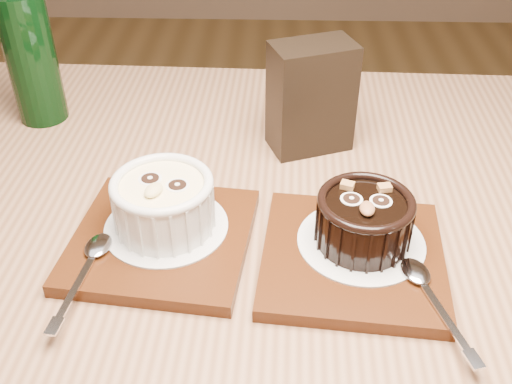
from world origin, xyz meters
TOP-DOWN VIEW (x-y plane):
  - table at (0.18, -0.12)m, footprint 1.22×0.83m
  - tray_left at (0.08, -0.15)m, footprint 0.20×0.20m
  - doily_left at (0.08, -0.14)m, footprint 0.13×0.13m
  - ramekin_white at (0.08, -0.14)m, footprint 0.10×0.10m
  - spoon_left at (0.01, -0.21)m, footprint 0.04×0.14m
  - tray_right at (0.27, -0.17)m, footprint 0.20×0.20m
  - doily_right at (0.28, -0.16)m, footprint 0.13×0.13m
  - ramekin_dark at (0.28, -0.16)m, footprint 0.10×0.10m
  - spoon_right at (0.34, -0.24)m, footprint 0.06×0.14m
  - condiment_stand at (0.24, 0.05)m, footprint 0.11×0.09m
  - green_bottle at (-0.13, 0.11)m, footprint 0.07×0.07m

SIDE VIEW (x-z plane):
  - table at x=0.18m, z-range 0.28..1.03m
  - tray_left at x=0.08m, z-range 0.75..0.76m
  - tray_right at x=0.27m, z-range 0.75..0.76m
  - doily_left at x=0.08m, z-range 0.77..0.77m
  - doily_right at x=0.28m, z-range 0.77..0.77m
  - spoon_left at x=0.01m, z-range 0.77..0.77m
  - spoon_right at x=0.34m, z-range 0.77..0.77m
  - ramekin_dark at x=0.28m, z-range 0.77..0.83m
  - ramekin_white at x=0.08m, z-range 0.77..0.83m
  - condiment_stand at x=0.24m, z-range 0.75..0.89m
  - green_bottle at x=-0.13m, z-range 0.72..0.97m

